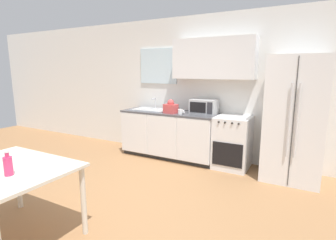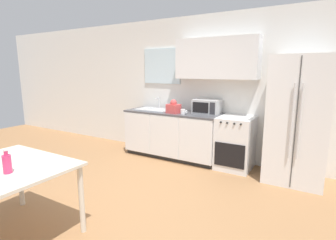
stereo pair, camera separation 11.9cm
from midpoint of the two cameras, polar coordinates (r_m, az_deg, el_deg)
ground_plane at (r=3.50m, az=-11.10°, el=-18.29°), size 12.00×12.00×0.00m
wall_back at (r=5.10m, az=6.13°, el=7.85°), size 12.00×0.38×2.70m
kitchen_counter at (r=5.15m, az=-0.28°, el=-3.08°), size 1.90×0.67×0.90m
oven_range at (r=4.71m, az=13.18°, el=-4.75°), size 0.58×0.64×0.90m
refrigerator at (r=4.41m, az=25.16°, el=0.16°), size 0.83×0.78×1.91m
kitchen_sink at (r=5.29m, az=-4.38°, el=2.34°), size 0.71×0.45×0.23m
microwave at (r=4.88m, az=7.19°, el=2.95°), size 0.47×0.36×0.26m
coffee_mug at (r=4.78m, az=2.07°, el=1.83°), size 0.13×0.09×0.09m
grocery_bag_0 at (r=4.87m, az=-0.10°, el=2.75°), size 0.26×0.23×0.26m
dining_table at (r=3.06m, az=-32.64°, el=-10.37°), size 1.23×0.97×0.77m
drink_bottle at (r=2.77m, az=-32.53°, el=-8.31°), size 0.07×0.07×0.23m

